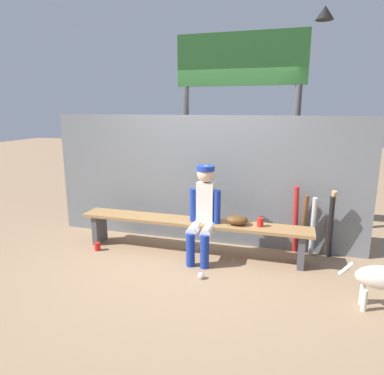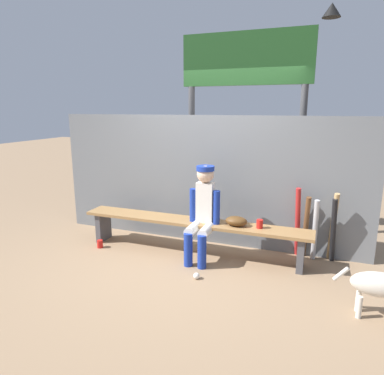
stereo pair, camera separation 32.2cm
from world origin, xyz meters
TOP-DOWN VIEW (x-y plane):
  - ground_plane at (0.00, 0.00)m, footprint 30.00×30.00m
  - chainlink_fence at (0.00, 0.48)m, footprint 4.55×0.03m
  - dugout_bench at (0.00, 0.00)m, footprint 3.12×0.36m
  - player_seated at (0.18, -0.11)m, footprint 0.41×0.55m
  - baseball_glove at (0.60, 0.00)m, footprint 0.28×0.20m
  - bat_aluminum_red at (1.33, 0.39)m, footprint 0.10×0.21m
  - bat_wood_dark at (1.43, 0.38)m, footprint 0.10×0.23m
  - bat_aluminum_silver at (1.55, 0.34)m, footprint 0.07×0.16m
  - bat_aluminum_black at (1.76, 0.35)m, footprint 0.10×0.21m
  - bat_wood_tan at (1.76, 0.39)m, footprint 0.09×0.24m
  - baseball at (0.31, -0.67)m, footprint 0.07×0.07m
  - cup_on_ground at (-1.28, -0.28)m, footprint 0.08×0.08m
  - cup_on_bench at (0.90, 0.01)m, footprint 0.08×0.08m
  - scoreboard at (0.47, 1.18)m, footprint 2.22×0.27m

SIDE VIEW (x-z plane):
  - ground_plane at x=0.00m, z-range 0.00..0.00m
  - baseball at x=0.31m, z-range 0.00..0.07m
  - cup_on_ground at x=-1.28m, z-range 0.00..0.11m
  - dugout_bench at x=0.00m, z-range 0.14..0.61m
  - bat_aluminum_silver at x=1.55m, z-range 0.00..0.82m
  - bat_wood_dark at x=1.43m, z-range 0.00..0.85m
  - bat_aluminum_black at x=1.76m, z-range 0.00..0.85m
  - bat_wood_tan at x=1.76m, z-range 0.00..0.92m
  - bat_aluminum_red at x=1.33m, z-range 0.00..0.95m
  - cup_on_bench at x=0.90m, z-range 0.47..0.58m
  - baseball_glove at x=0.60m, z-range 0.47..0.59m
  - player_seated at x=0.18m, z-range 0.05..1.27m
  - chainlink_fence at x=0.00m, z-range 0.00..1.83m
  - scoreboard at x=0.47m, z-range 0.65..3.91m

